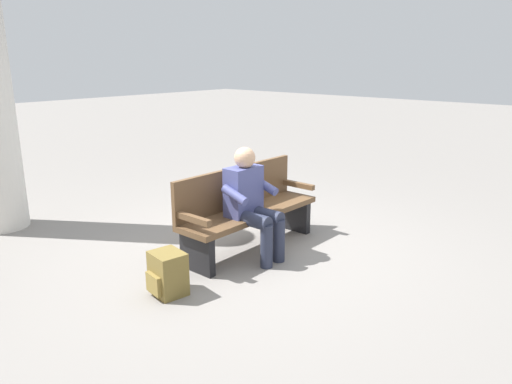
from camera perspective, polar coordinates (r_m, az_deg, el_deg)
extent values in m
plane|color=gray|center=(5.48, -0.61, -6.62)|extent=(40.00, 40.00, 0.00)
cube|color=brown|center=(5.33, -0.62, -2.43)|extent=(1.80, 0.49, 0.06)
cube|color=brown|center=(5.40, -2.34, 0.61)|extent=(1.80, 0.06, 0.45)
cube|color=brown|center=(5.93, 4.81, 0.88)|extent=(0.06, 0.48, 0.06)
cube|color=brown|center=(4.71, -7.48, -3.09)|extent=(0.06, 0.48, 0.06)
cube|color=black|center=(6.00, 4.45, -2.68)|extent=(0.08, 0.43, 0.39)
cube|color=black|center=(4.88, -6.89, -7.13)|extent=(0.08, 0.43, 0.39)
cube|color=#474C84|center=(5.10, -1.47, 0.11)|extent=(0.40, 0.22, 0.52)
sphere|color=tan|center=(5.00, -1.33, 4.04)|extent=(0.22, 0.22, 0.22)
cylinder|color=#282D42|center=(5.11, 1.05, -2.72)|extent=(0.15, 0.42, 0.15)
cylinder|color=#282D42|center=(4.96, -0.43, -3.27)|extent=(0.15, 0.42, 0.15)
cylinder|color=#282D42|center=(5.08, 2.69, -5.73)|extent=(0.13, 0.13, 0.45)
cylinder|color=#282D42|center=(4.93, 1.24, -6.37)|extent=(0.13, 0.13, 0.45)
cylinder|color=#474C84|center=(5.20, 1.12, 0.73)|extent=(0.09, 0.31, 0.18)
cylinder|color=#474C84|center=(4.85, -2.50, -0.37)|extent=(0.09, 0.31, 0.18)
cube|color=brown|center=(4.48, -10.26, -9.35)|extent=(0.30, 0.34, 0.40)
cube|color=olive|center=(4.44, -11.92, -10.52)|extent=(0.07, 0.22, 0.18)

